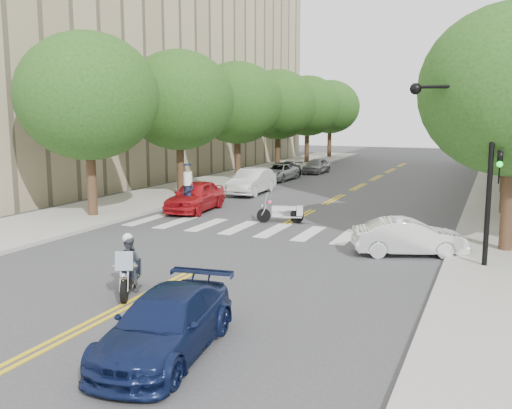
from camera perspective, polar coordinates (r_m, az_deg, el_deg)
The scene contains 25 objects.
ground at distance 17.88m, azimuth -5.93°, elevation -6.50°, with size 140.00×140.00×0.00m, color #38383A.
sidewalk_left at distance 41.41m, azimuth -2.72°, elevation 2.50°, with size 5.00×60.00×0.15m, color #9E9991.
building_left at distance 54.04m, azimuth -17.48°, elevation 16.31°, with size 26.00×44.00×24.00m, color tan.
tree_l_0 at distance 27.19m, azimuth -16.47°, elevation 10.31°, with size 6.40×6.40×8.45m.
tree_l_1 at distance 33.76m, azimuth -7.70°, elevation 10.27°, with size 6.40×6.40×8.45m.
tree_l_2 at distance 40.85m, azimuth -1.88°, elevation 10.12°, with size 6.40×6.40×8.45m.
tree_l_3 at distance 48.22m, azimuth 2.19°, elevation 9.95°, with size 6.40×6.40×8.45m.
tree_l_4 at distance 55.77m, azimuth 5.16°, elevation 9.79°, with size 6.40×6.40×8.45m.
tree_l_5 at distance 63.43m, azimuth 7.42°, elevation 9.65°, with size 6.40×6.40×8.45m.
tree_r_1 at distance 29.06m, azimuth 24.21°, elevation 9.79°, with size 6.40×6.40×8.45m.
tree_r_2 at distance 37.06m, azimuth 24.01°, elevation 9.47°, with size 6.40×6.40×8.45m.
tree_r_3 at distance 45.05m, azimuth 23.89°, elevation 9.26°, with size 6.40×6.40×8.45m.
tree_r_4 at distance 53.05m, azimuth 23.80°, elevation 9.11°, with size 6.40×6.40×8.45m.
tree_r_5 at distance 61.05m, azimuth 23.73°, elevation 9.01°, with size 6.40×6.40×8.45m.
traffic_signal_pole at distance 18.58m, azimuth 21.01°, elevation 5.19°, with size 2.82×0.42×6.00m.
motorcycle_police at distance 15.69m, azimuth -12.60°, elevation -6.07°, with size 1.13×1.92×1.66m.
motorcycle_parked at distance 25.26m, azimuth 2.86°, elevation -0.79°, with size 2.04×0.92×1.35m.
officer_standing at distance 27.43m, azimuth -6.80°, elevation 1.03°, with size 0.72×0.47×1.97m, color #171D34.
convertible at distance 20.15m, azimuth 15.04°, elevation -3.17°, with size 1.32×3.78×1.24m, color white.
sedan_blue at distance 11.74m, azimuth -9.00°, elevation -11.76°, with size 1.76×4.32×1.25m, color #0F193F.
parked_car_a at distance 28.40m, azimuth -6.08°, elevation 0.84°, with size 1.78×4.43×1.51m, color #B5131A.
parked_car_b at distance 34.35m, azimuth -0.44°, elevation 2.31°, with size 1.60×4.59×1.51m, color white.
parked_car_c at distance 41.46m, azimuth 2.17°, elevation 3.24°, with size 1.98×4.29×1.19m, color silver.
parked_car_d at distance 42.39m, azimuth 2.65°, elevation 3.37°, with size 1.69×4.15×1.20m, color black.
parked_car_e at distance 46.76m, azimuth 6.06°, elevation 3.88°, with size 1.46×3.64×1.24m, color gray.
Camera 1 is at (8.39, -15.05, 4.77)m, focal length 40.00 mm.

